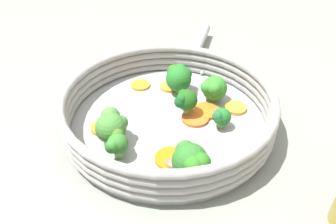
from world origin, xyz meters
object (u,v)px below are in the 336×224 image
Objects in this scene: carrot_slice_0 at (169,87)px; broccoli_floret_6 at (185,100)px; skillet at (168,122)px; carrot_slice_6 at (195,118)px; broccoli_floret_5 at (179,77)px; mushroom_piece_0 at (221,112)px; broccoli_floret_1 at (221,117)px; carrot_slice_1 at (141,85)px; carrot_slice_3 at (170,158)px; mushroom_piece_1 at (179,163)px; broccoli_floret_3 at (116,144)px; broccoli_floret_4 at (111,125)px; broccoli_floret_0 at (191,160)px; carrot_slice_4 at (235,108)px; broccoli_floret_2 at (214,88)px; carrot_slice_2 at (102,128)px; carrot_slice_5 at (207,111)px.

broccoli_floret_6 is at bearing 10.31° from carrot_slice_0.
carrot_slice_6 is at bearing 83.12° from skillet.
broccoli_floret_5 is 1.84× the size of mushroom_piece_0.
broccoli_floret_1 reaches higher than skillet.
broccoli_floret_5 is (0.03, 0.07, 0.03)m from carrot_slice_1.
carrot_slice_3 is at bearing -11.47° from broccoli_floret_5.
mushroom_piece_1 is at bearing -45.68° from broccoli_floret_1.
mushroom_piece_1 is (0.07, -0.08, -0.02)m from broccoli_floret_1.
skillet is 7.97× the size of broccoli_floret_3.
mushroom_piece_0 is (0.08, 0.06, -0.03)m from broccoli_floret_5.
broccoli_floret_4 is at bearing -74.10° from carrot_slice_6.
carrot_slice_0 is 0.23m from broccoli_floret_0.
carrot_slice_0 is at bearing -127.48° from carrot_slice_4.
broccoli_floret_1 is 0.72× the size of broccoli_floret_2.
mushroom_piece_0 is at bearing 39.32° from carrot_slice_0.
broccoli_floret_1 is 0.07m from broccoli_floret_2.
mushroom_piece_0 is at bearing 6.97° from broccoli_floret_2.
broccoli_floret_1 is 0.17m from broccoli_floret_3.
skillet is 0.14m from broccoli_floret_0.
carrot_slice_2 reaches higher than skillet.
carrot_slice_5 is (0.09, 0.11, 0.00)m from carrot_slice_1.
mushroom_piece_0 is at bearing 91.36° from skillet.
carrot_slice_3 is 0.11m from broccoli_floret_6.
carrot_slice_2 is at bearing -148.26° from broccoli_floret_4.
carrot_slice_2 is at bearing -47.82° from carrot_slice_0.
broccoli_floret_2 reaches higher than carrot_slice_6.
skillet is at bearing -7.80° from carrot_slice_0.
broccoli_floret_5 is at bearing -150.20° from carrot_slice_5.
broccoli_floret_1 is 0.06m from broccoli_floret_6.
mushroom_piece_0 is 0.93× the size of mushroom_piece_1.
carrot_slice_3 is 0.95× the size of broccoli_floret_2.
broccoli_floret_4 is at bearing -70.59° from carrot_slice_5.
carrot_slice_3 is 1.47× the size of mushroom_piece_1.
broccoli_floret_4 is (0.09, -0.17, 0.00)m from broccoli_floret_2.
broccoli_floret_6 is at bearing 160.31° from carrot_slice_3.
broccoli_floret_5 reaches higher than mushroom_piece_0.
carrot_slice_2 is at bearing -128.02° from carrot_slice_3.
broccoli_floret_3 is (0.17, -0.09, 0.02)m from carrot_slice_0.
mushroom_piece_0 reaches higher than carrot_slice_2.
broccoli_floret_5 is at bearing -123.62° from broccoli_floret_2.
broccoli_floret_5 is at bearing -179.54° from broccoli_floret_6.
carrot_slice_6 is (0.11, 0.09, 0.00)m from carrot_slice_1.
carrot_slice_6 is at bearing 17.35° from carrot_slice_0.
carrot_slice_3 is 0.94× the size of broccoli_floret_6.
carrot_slice_3 is at bearing -140.13° from mushroom_piece_1.
broccoli_floret_3 is at bearing 11.64° from broccoli_floret_4.
mushroom_piece_1 is at bearing -22.21° from carrot_slice_6.
carrot_slice_4 is 0.69× the size of broccoli_floret_5.
broccoli_floret_4 reaches higher than mushroom_piece_1.
carrot_slice_5 is at bearing -28.29° from broccoli_floret_2.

